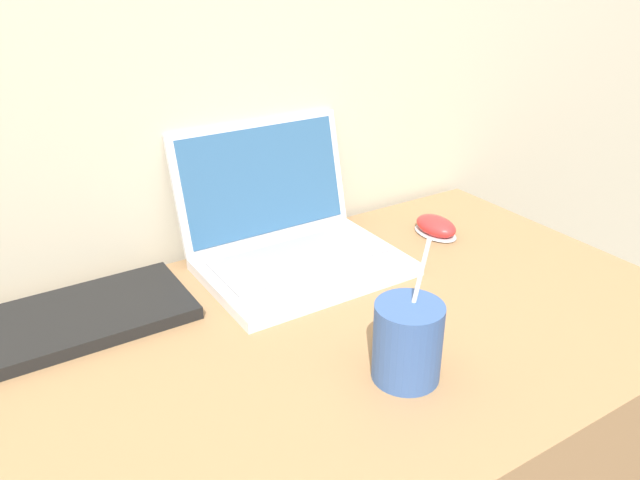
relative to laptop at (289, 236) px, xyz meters
name	(u,v)px	position (x,y,z in m)	size (l,w,h in m)	color
laptop	(289,236)	(0.00, 0.00, 0.00)	(0.34, 0.30, 0.23)	silver
drink_cup	(408,340)	(-0.04, -0.37, 0.01)	(0.09, 0.09, 0.20)	#33518C
computer_mouse	(436,227)	(0.30, -0.05, -0.03)	(0.06, 0.10, 0.04)	#B2B2B7
external_keyboard	(60,323)	(-0.40, -0.01, -0.04)	(0.38, 0.18, 0.02)	black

